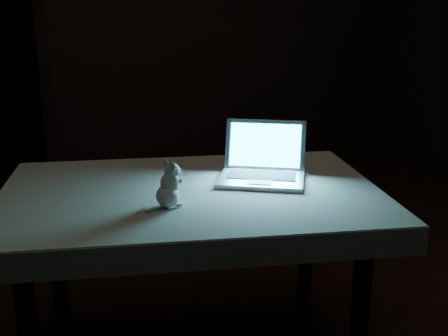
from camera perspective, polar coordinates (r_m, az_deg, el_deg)
name	(u,v)px	position (r m, az deg, el deg)	size (l,w,h in m)	color
back_wall	(124,11)	(4.43, -10.16, 15.45)	(4.50, 0.04, 2.60)	black
table	(192,276)	(2.21, -3.23, -10.90)	(1.29, 0.83, 0.69)	black
tablecloth	(215,204)	(2.06, -0.97, -3.63)	(1.38, 0.92, 0.09)	#B8B096
laptop	(262,154)	(2.13, 3.85, 1.40)	(0.32, 0.28, 0.22)	#B5B5BA
plush_mouse	(167,185)	(1.88, -5.78, -1.69)	(0.12, 0.12, 0.16)	silver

